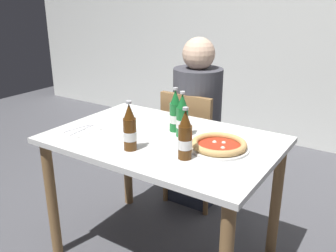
{
  "coord_description": "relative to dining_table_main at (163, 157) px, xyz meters",
  "views": [
    {
      "loc": [
        1.01,
        -1.49,
        1.46
      ],
      "look_at": [
        0.0,
        0.05,
        0.8
      ],
      "focal_mm": 38.83,
      "sensor_mm": 36.0,
      "label": 1
    }
  ],
  "objects": [
    {
      "name": "back_wall_tiled",
      "position": [
        0.0,
        2.2,
        0.66
      ],
      "size": [
        7.0,
        0.1,
        2.6
      ],
      "primitive_type": "cube",
      "color": "white",
      "rests_on": "ground_plane"
    },
    {
      "name": "dining_table_main",
      "position": [
        0.0,
        0.0,
        0.0
      ],
      "size": [
        1.2,
        0.8,
        0.75
      ],
      "color": "silver",
      "rests_on": "ground_plane"
    },
    {
      "name": "chair_behind_table",
      "position": [
        -0.15,
        0.61,
        -0.15
      ],
      "size": [
        0.4,
        0.4,
        0.85
      ],
      "rotation": [
        0.0,
        0.0,
        3.14
      ],
      "color": "olive",
      "rests_on": "ground_plane"
    },
    {
      "name": "diner_seated",
      "position": [
        -0.15,
        0.66,
        -0.05
      ],
      "size": [
        0.34,
        0.34,
        1.21
      ],
      "color": "#2D3342",
      "rests_on": "ground_plane"
    },
    {
      "name": "pizza_margherita_near",
      "position": [
        0.32,
        0.02,
        0.14
      ],
      "size": [
        0.29,
        0.29,
        0.04
      ],
      "color": "white",
      "rests_on": "dining_table_main"
    },
    {
      "name": "beer_bottle_left",
      "position": [
        0.07,
        0.08,
        0.22
      ],
      "size": [
        0.07,
        0.07,
        0.25
      ],
      "color": "#196B2D",
      "rests_on": "dining_table_main"
    },
    {
      "name": "beer_bottle_center",
      "position": [
        0.0,
        0.12,
        0.22
      ],
      "size": [
        0.07,
        0.07,
        0.25
      ],
      "color": "#196B2D",
      "rests_on": "dining_table_main"
    },
    {
      "name": "beer_bottle_right",
      "position": [
        0.23,
        -0.16,
        0.22
      ],
      "size": [
        0.07,
        0.07,
        0.25
      ],
      "color": "#512D0F",
      "rests_on": "dining_table_main"
    },
    {
      "name": "beer_bottle_extra",
      "position": [
        -0.04,
        -0.22,
        0.22
      ],
      "size": [
        0.07,
        0.07,
        0.25
      ],
      "color": "#512D0F",
      "rests_on": "dining_table_main"
    },
    {
      "name": "napkin_with_cutlery",
      "position": [
        -0.46,
        -0.16,
        0.12
      ],
      "size": [
        0.19,
        0.19,
        0.01
      ],
      "color": "white",
      "rests_on": "dining_table_main"
    }
  ]
}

